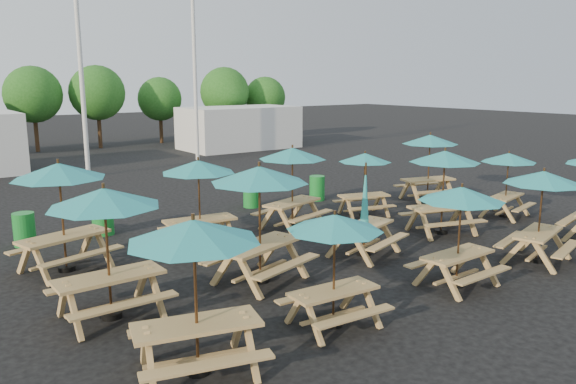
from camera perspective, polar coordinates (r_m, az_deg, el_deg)
ground at (r=15.46m, az=3.30°, el=-4.89°), size 120.00×120.00×0.00m
picnic_unit_0 at (r=8.19m, az=-9.55°, el=-4.99°), size 2.40×2.40×2.40m
picnic_unit_1 at (r=10.50m, az=-18.14°, el=-1.42°), size 2.04×2.04×2.47m
picnic_unit_2 at (r=13.53m, az=-22.22°, el=1.29°), size 2.53×2.53×2.53m
picnic_unit_3 at (r=9.75m, az=4.77°, el=-3.90°), size 1.81×1.81×2.08m
picnic_unit_4 at (r=11.83m, az=-2.93°, el=0.95°), size 2.61×2.61×2.57m
picnic_unit_5 at (r=14.48m, az=-9.09°, el=1.96°), size 2.14×2.14×2.33m
picnic_unit_6 at (r=12.16m, az=17.19°, el=-0.87°), size 1.82×1.82×2.18m
picnic_unit_7 at (r=14.05m, az=7.78°, el=-2.59°), size 2.22×2.06×2.35m
picnic_unit_8 at (r=16.26m, az=0.45°, el=3.36°), size 2.43×2.43×2.41m
picnic_unit_9 at (r=14.50m, az=24.48°, el=0.76°), size 2.24×2.24×2.24m
picnic_unit_10 at (r=16.27m, az=15.63°, el=2.92°), size 2.45×2.45×2.40m
picnic_unit_11 at (r=17.98m, az=7.82°, el=3.05°), size 2.10×2.10×2.05m
picnic_unit_13 at (r=18.96m, az=21.48°, el=2.85°), size 2.03×2.03×2.07m
picnic_unit_14 at (r=20.67m, az=14.22°, el=4.75°), size 2.42×2.42×2.41m
waste_bin_0 at (r=16.37m, az=-25.22°, el=-3.46°), size 0.55×0.55×0.89m
waste_bin_1 at (r=16.81m, az=-18.38°, el=-2.57°), size 0.55×0.55×0.89m
waste_bin_2 at (r=16.70m, az=-18.23°, el=-2.64°), size 0.55×0.55×0.89m
waste_bin_3 at (r=19.30m, az=-3.75°, el=-0.23°), size 0.55×0.55×0.89m
waste_bin_4 at (r=20.38m, az=2.97°, el=0.41°), size 0.55×0.55×0.89m
mast_0 at (r=26.55m, az=-20.49°, el=14.34°), size 0.20×0.20×12.00m
mast_1 at (r=30.82m, az=-9.53°, el=14.39°), size 0.20×0.20×12.00m
event_tent_1 at (r=35.72m, az=-4.98°, el=6.54°), size 7.00×4.00×2.60m
tree_3 at (r=36.96m, az=-24.49°, el=9.00°), size 3.36×3.36×5.09m
tree_4 at (r=37.46m, az=-18.82°, el=9.51°), size 3.41×3.41×5.17m
tree_5 at (r=39.38m, az=-12.89°, el=9.19°), size 2.94×2.94×4.45m
tree_6 at (r=39.58m, az=-6.47°, el=10.07°), size 3.38×3.38×5.13m
tree_7 at (r=41.41m, az=-2.34°, el=9.59°), size 2.95×2.95×4.48m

